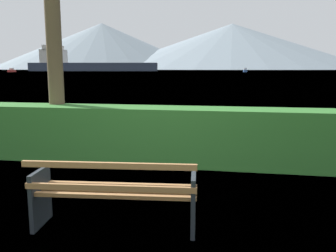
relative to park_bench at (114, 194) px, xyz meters
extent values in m
plane|color=#567A38|center=(-0.01, 0.06, -0.43)|extent=(1400.00, 1400.00, 0.00)
plane|color=#7A99A8|center=(-0.01, 307.41, -0.43)|extent=(620.00, 620.00, 0.00)
cube|color=olive|center=(0.01, -0.13, 0.02)|extent=(1.89, 0.24, 0.04)
cube|color=olive|center=(-0.01, 0.06, 0.02)|extent=(1.89, 0.24, 0.04)
cube|color=olive|center=(-0.02, 0.25, 0.02)|extent=(1.89, 0.24, 0.04)
cube|color=olive|center=(0.02, -0.20, 0.14)|extent=(1.88, 0.22, 0.06)
cube|color=olive|center=(0.02, -0.25, 0.40)|extent=(1.88, 0.22, 0.06)
cube|color=#1E2328|center=(-0.90, -0.04, -0.09)|extent=(0.10, 0.51, 0.68)
cube|color=#1E2328|center=(0.90, 0.13, -0.09)|extent=(0.10, 0.51, 0.68)
cube|color=#2D6B28|center=(-0.01, 3.02, 0.12)|extent=(9.76, 0.85, 1.10)
cylinder|color=brown|center=(-2.38, 3.30, 2.31)|extent=(0.32, 0.32, 5.48)
cube|color=#2D384C|center=(-86.07, 215.10, 2.18)|extent=(81.99, 25.56, 5.22)
cube|color=silver|center=(-111.65, 210.94, 8.96)|extent=(16.23, 13.63, 8.35)
cube|color=silver|center=(-111.65, 210.94, 14.44)|extent=(12.12, 14.19, 2.61)
cube|color=#335693|center=(7.44, 167.19, 0.11)|extent=(1.81, 4.50, 1.08)
cube|color=beige|center=(7.44, 167.19, 1.10)|extent=(1.21, 1.64, 0.91)
cube|color=#B2332D|center=(-100.25, 148.28, 0.12)|extent=(2.79, 5.62, 1.10)
cube|color=beige|center=(-100.25, 148.28, 1.05)|extent=(1.65, 2.13, 0.77)
cone|color=gray|center=(-209.30, 561.43, 36.59)|extent=(343.31, 343.31, 74.04)
cone|color=gray|center=(-0.01, 591.74, 35.80)|extent=(418.36, 418.36, 72.46)
camera|label=1|loc=(1.29, -3.71, 1.42)|focal=37.86mm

